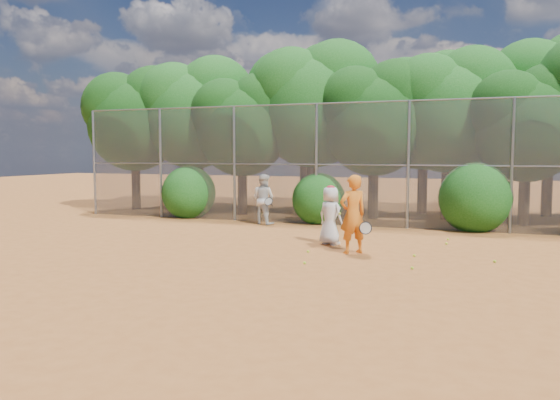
% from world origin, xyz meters
% --- Properties ---
extents(ground, '(80.00, 80.00, 0.00)m').
position_xyz_m(ground, '(0.00, 0.00, 0.00)').
color(ground, '#9D5623').
rests_on(ground, ground).
extents(fence_back, '(20.05, 0.09, 4.03)m').
position_xyz_m(fence_back, '(-0.12, 6.00, 2.05)').
color(fence_back, gray).
rests_on(fence_back, ground).
extents(tree_0, '(4.38, 3.81, 6.00)m').
position_xyz_m(tree_0, '(-9.44, 8.04, 3.93)').
color(tree_0, black).
rests_on(tree_0, ground).
extents(tree_1, '(4.64, 4.03, 6.35)m').
position_xyz_m(tree_1, '(-6.94, 8.54, 4.16)').
color(tree_1, black).
rests_on(tree_1, ground).
extents(tree_2, '(3.99, 3.47, 5.47)m').
position_xyz_m(tree_2, '(-4.45, 7.83, 3.58)').
color(tree_2, black).
rests_on(tree_2, ground).
extents(tree_3, '(4.89, 4.26, 6.70)m').
position_xyz_m(tree_3, '(-1.94, 8.84, 4.40)').
color(tree_3, black).
rests_on(tree_3, ground).
extents(tree_4, '(4.19, 3.64, 5.73)m').
position_xyz_m(tree_4, '(0.55, 8.24, 3.76)').
color(tree_4, black).
rests_on(tree_4, ground).
extents(tree_5, '(4.51, 3.92, 6.17)m').
position_xyz_m(tree_5, '(3.06, 9.04, 4.05)').
color(tree_5, black).
rests_on(tree_5, ground).
extents(tree_6, '(3.86, 3.36, 5.29)m').
position_xyz_m(tree_6, '(5.55, 8.03, 3.47)').
color(tree_6, black).
rests_on(tree_6, ground).
extents(tree_9, '(4.83, 4.20, 6.62)m').
position_xyz_m(tree_9, '(-7.94, 10.84, 4.34)').
color(tree_9, black).
rests_on(tree_9, ground).
extents(tree_10, '(5.15, 4.48, 7.06)m').
position_xyz_m(tree_10, '(-2.93, 11.05, 4.63)').
color(tree_10, black).
rests_on(tree_10, ground).
extents(tree_11, '(4.64, 4.03, 6.35)m').
position_xyz_m(tree_11, '(2.06, 10.64, 4.16)').
color(tree_11, black).
rests_on(tree_11, ground).
extents(tree_12, '(5.02, 4.37, 6.88)m').
position_xyz_m(tree_12, '(6.56, 11.24, 4.51)').
color(tree_12, black).
rests_on(tree_12, ground).
extents(bush_0, '(2.00, 2.00, 2.00)m').
position_xyz_m(bush_0, '(-6.00, 6.30, 1.00)').
color(bush_0, '#134C13').
rests_on(bush_0, ground).
extents(bush_1, '(1.80, 1.80, 1.80)m').
position_xyz_m(bush_1, '(-1.00, 6.30, 0.90)').
color(bush_1, '#134C13').
rests_on(bush_1, ground).
extents(bush_2, '(2.20, 2.20, 2.20)m').
position_xyz_m(bush_2, '(4.00, 6.30, 1.10)').
color(bush_2, '#134C13').
rests_on(bush_2, ground).
extents(player_yellow, '(0.91, 0.79, 1.88)m').
position_xyz_m(player_yellow, '(1.32, 1.20, 0.94)').
color(player_yellow, orange).
rests_on(player_yellow, ground).
extents(player_teen, '(0.88, 0.76, 1.55)m').
position_xyz_m(player_teen, '(0.50, 2.22, 0.77)').
color(player_teen, silver).
rests_on(player_teen, ground).
extents(player_white, '(0.96, 0.84, 1.68)m').
position_xyz_m(player_white, '(-2.65, 5.40, 0.84)').
color(player_white, silver).
rests_on(player_white, ground).
extents(ball_0, '(0.07, 0.07, 0.07)m').
position_xyz_m(ball_0, '(2.76, 1.24, 0.03)').
color(ball_0, '#AFD025').
rests_on(ball_0, ground).
extents(ball_1, '(0.07, 0.07, 0.07)m').
position_xyz_m(ball_1, '(3.36, 3.23, 0.03)').
color(ball_1, '#AFD025').
rests_on(ball_1, ground).
extents(ball_2, '(0.07, 0.07, 0.07)m').
position_xyz_m(ball_2, '(0.64, -0.44, 0.03)').
color(ball_2, '#AFD025').
rests_on(ball_2, ground).
extents(ball_3, '(0.07, 0.07, 0.07)m').
position_xyz_m(ball_3, '(4.48, 1.15, 0.03)').
color(ball_3, '#AFD025').
rests_on(ball_3, ground).
extents(ball_4, '(0.07, 0.07, 0.07)m').
position_xyz_m(ball_4, '(0.31, 0.89, 0.03)').
color(ball_4, '#AFD025').
rests_on(ball_4, ground).
extents(ball_5, '(0.07, 0.07, 0.07)m').
position_xyz_m(ball_5, '(3.36, 3.97, 0.03)').
color(ball_5, '#AFD025').
rests_on(ball_5, ground).
extents(ball_6, '(0.07, 0.07, 0.07)m').
position_xyz_m(ball_6, '(2.88, -0.17, 0.03)').
color(ball_6, '#AFD025').
rests_on(ball_6, ground).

